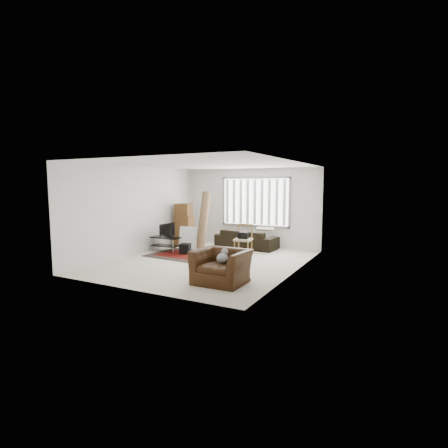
% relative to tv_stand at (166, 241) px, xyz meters
% --- Properties ---
extents(room, '(6.00, 6.02, 2.71)m').
position_rel_tv_stand_xyz_m(room, '(1.98, -0.15, 1.42)').
color(room, beige).
rests_on(room, ground).
extents(persian_rug, '(2.45, 1.72, 0.02)m').
position_rel_tv_stand_xyz_m(persian_rug, '(1.04, -0.26, -0.33)').
color(persian_rug, black).
rests_on(persian_rug, ground).
extents(tv_stand, '(0.95, 0.43, 0.48)m').
position_rel_tv_stand_xyz_m(tv_stand, '(0.00, 0.00, 0.00)').
color(tv_stand, black).
rests_on(tv_stand, ground).
extents(tv, '(0.10, 0.77, 0.44)m').
position_rel_tv_stand_xyz_m(tv, '(-0.00, -0.00, 0.35)').
color(tv, black).
rests_on(tv, tv_stand).
extents(subwoofer, '(0.39, 0.39, 0.31)m').
position_rel_tv_stand_xyz_m(subwoofer, '(0.80, -0.05, -0.17)').
color(subwoofer, black).
rests_on(subwoofer, persian_rug).
extents(moving_boxes, '(0.68, 0.63, 1.48)m').
position_rel_tv_stand_xyz_m(moving_boxes, '(-0.11, 1.24, 0.34)').
color(moving_boxes, brown).
rests_on(moving_boxes, ground).
extents(white_flatpack, '(0.62, 0.37, 0.74)m').
position_rel_tv_stand_xyz_m(white_flatpack, '(0.32, 0.80, 0.03)').
color(white_flatpack, silver).
rests_on(white_flatpack, ground).
extents(rolled_rug, '(0.41, 0.89, 1.92)m').
position_rel_tv_stand_xyz_m(rolled_rug, '(0.79, 1.07, 0.62)').
color(rolled_rug, brown).
rests_on(rolled_rug, ground).
extents(sofa, '(2.19, 1.11, 0.81)m').
position_rel_tv_stand_xyz_m(sofa, '(2.05, 1.79, 0.06)').
color(sofa, black).
rests_on(sofa, ground).
extents(side_chair, '(0.56, 0.56, 0.93)m').
position_rel_tv_stand_xyz_m(side_chair, '(2.43, 0.72, 0.17)').
color(side_chair, '#978A63').
rests_on(side_chair, ground).
extents(armchair, '(1.14, 0.99, 0.84)m').
position_rel_tv_stand_xyz_m(armchair, '(3.30, -2.36, 0.08)').
color(armchair, '#331B0A').
rests_on(armchair, ground).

